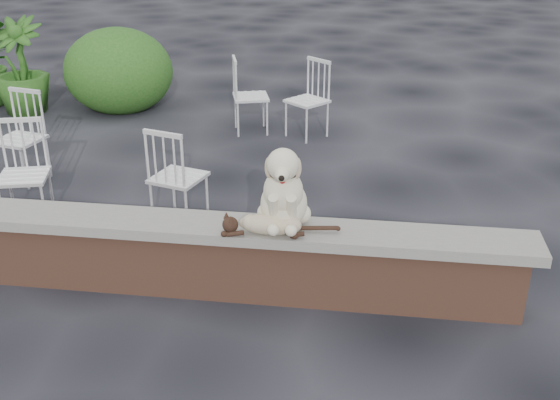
# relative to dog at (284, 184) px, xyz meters

# --- Properties ---
(ground) EXTENTS (60.00, 60.00, 0.00)m
(ground) POSITION_rel_dog_xyz_m (-1.28, -0.04, -0.90)
(ground) COLOR black
(ground) RESTS_ON ground
(brick_wall) EXTENTS (6.00, 0.30, 0.50)m
(brick_wall) POSITION_rel_dog_xyz_m (-1.28, -0.04, -0.65)
(brick_wall) COLOR brown
(brick_wall) RESTS_ON ground
(capstone) EXTENTS (6.20, 0.40, 0.08)m
(capstone) POSITION_rel_dog_xyz_m (-1.28, -0.04, -0.36)
(capstone) COLOR slate
(capstone) RESTS_ON brick_wall
(dog) EXTENTS (0.47, 0.59, 0.65)m
(dog) POSITION_rel_dog_xyz_m (0.00, 0.00, 0.00)
(dog) COLOR beige
(dog) RESTS_ON capstone
(cat) EXTENTS (1.00, 0.31, 0.17)m
(cat) POSITION_rel_dog_xyz_m (-0.08, -0.15, -0.24)
(cat) COLOR tan
(cat) RESTS_ON capstone
(chair_a) EXTENTS (0.69, 0.69, 0.94)m
(chair_a) POSITION_rel_dog_xyz_m (-2.47, 0.87, -0.43)
(chair_a) COLOR white
(chair_a) RESTS_ON ground
(chair_c) EXTENTS (0.70, 0.70, 0.94)m
(chair_c) POSITION_rel_dog_xyz_m (-1.09, 1.04, -0.43)
(chair_c) COLOR white
(chair_c) RESTS_ON ground
(chair_d) EXTENTS (0.79, 0.79, 0.94)m
(chair_d) POSITION_rel_dog_xyz_m (-0.19, 3.57, -0.43)
(chair_d) COLOR white
(chair_d) RESTS_ON ground
(chair_e) EXTENTS (0.69, 0.69, 0.94)m
(chair_e) POSITION_rel_dog_xyz_m (-0.90, 3.66, -0.43)
(chair_e) COLOR white
(chair_e) RESTS_ON ground
(chair_b) EXTENTS (0.66, 0.66, 0.94)m
(chair_b) POSITION_rel_dog_xyz_m (-2.98, 1.78, -0.43)
(chair_b) COLOR white
(chair_b) RESTS_ON ground
(potted_plant_b) EXTENTS (0.82, 0.82, 1.28)m
(potted_plant_b) POSITION_rel_dog_xyz_m (-4.09, 4.02, -0.26)
(potted_plant_b) COLOR #1F5217
(potted_plant_b) RESTS_ON ground
(shrubbery) EXTENTS (3.59, 3.30, 1.18)m
(shrubbery) POSITION_rel_dog_xyz_m (-3.42, 4.40, -0.44)
(shrubbery) COLOR #1F5217
(shrubbery) RESTS_ON ground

